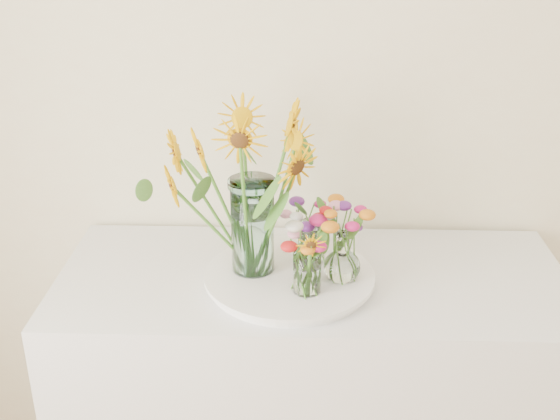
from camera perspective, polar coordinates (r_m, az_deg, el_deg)
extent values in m
cube|color=white|center=(2.19, 2.44, -15.60)|extent=(1.40, 0.60, 0.90)
cylinder|color=white|center=(1.89, 0.77, -5.64)|extent=(0.43, 0.43, 0.02)
cylinder|color=#ABDDDD|center=(1.85, -2.24, -1.31)|extent=(0.12, 0.12, 0.27)
cylinder|color=white|center=(1.78, 2.21, -5.05)|extent=(0.09, 0.09, 0.12)
cylinder|color=white|center=(1.92, 2.62, -2.65)|extent=(0.08, 0.08, 0.12)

